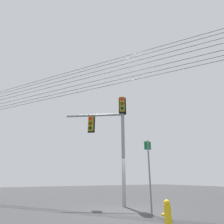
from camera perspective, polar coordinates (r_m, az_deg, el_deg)
ground_plane at (r=10.46m, az=3.27°, el=-26.72°), size 60.00×60.00×0.00m
signal_mast_assembly at (r=11.95m, az=0.56°, el=-4.45°), size 2.56×3.35×6.27m
route_sign_primary at (r=9.16m, az=10.80°, el=-15.92°), size 0.13×0.32×3.12m
fire_hydrant at (r=7.11m, az=15.96°, el=-26.64°), size 0.30×0.24×0.81m
overhead_wire_span at (r=13.93m, az=-1.99°, el=11.12°), size 22.84×15.94×2.06m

